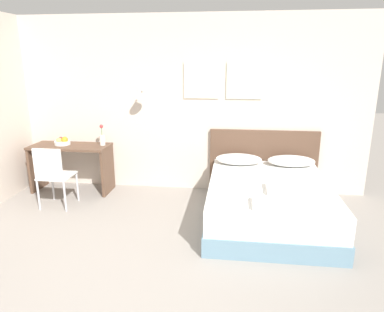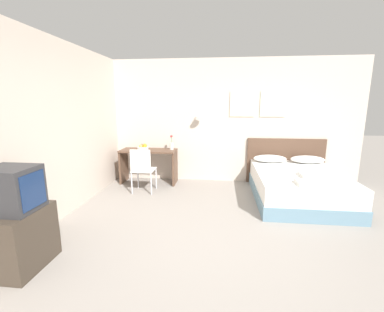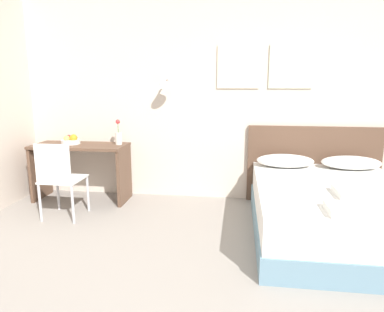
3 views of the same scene
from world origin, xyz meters
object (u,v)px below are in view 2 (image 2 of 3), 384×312
Objects in this scene: bed at (298,186)px; pillow_left at (270,159)px; folded_towel_near_foot at (311,175)px; folded_towel_mid_bed at (308,183)px; headboard at (285,161)px; tv_stand at (19,239)px; pillow_right at (307,159)px; fruit_bowl at (143,147)px; television at (11,189)px; desk at (149,160)px; desk_chair at (142,167)px; flower_vase at (172,145)px.

pillow_left is (-0.37, 0.75, 0.34)m from bed.
folded_towel_mid_bed is at bearing -113.25° from folded_towel_near_foot.
headboard is 4.85m from tv_stand.
fruit_bowl reaches higher than pillow_right.
pillow_left is 1.37× the size of television.
desk_chair is (0.06, -0.67, 0.00)m from desk.
desk_chair reaches higher than pillow_right.
pillow_left reaches higher than folded_towel_near_foot.
desk is at bearing -10.53° from fruit_bowl.
fruit_bowl is 0.63m from flower_vase.
television is (-3.49, -2.35, 0.61)m from bed.
television is (-3.49, -3.36, 0.38)m from headboard.
desk_chair reaches higher than tv_stand.
desk_chair is (-2.88, -0.97, 0.03)m from headboard.
pillow_right is (0.75, 0.00, 0.00)m from pillow_left.
bed is 2.89m from desk_chair.
headboard is 3.10m from fruit_bowl.
headboard is 1.31m from folded_towel_near_foot.
fruit_bowl is 0.74× the size of flower_vase.
desk is 5.03× the size of fruit_bowl.
folded_towel_near_foot is 0.29× the size of desk.
folded_towel_mid_bed is at bearing -106.95° from pillow_right.
bed is 1.64× the size of desk.
television reaches higher than pillow_right.
folded_towel_near_foot is at bearing 29.72° from tv_stand.
flower_vase is (-2.37, 1.52, 0.30)m from folded_towel_mid_bed.
pillow_left reaches higher than bed.
folded_towel_near_foot is 3.36m from fruit_bowl.
flower_vase reaches higher than fruit_bowl.
headboard is 4.94× the size of folded_towel_mid_bed.
fruit_bowl is at bearing -176.02° from flower_vase.
headboard reaches higher than folded_towel_mid_bed.
pillow_left is at bearing 0.79° from desk.
pillow_left is 1.00× the size of pillow_right.
flower_vase is at bearing -174.63° from headboard.
flower_vase reaches higher than desk.
folded_towel_mid_bed is (-0.08, -0.74, 0.29)m from bed.
desk is (-3.06, 1.01, -0.03)m from folded_towel_near_foot.
pillow_left is at bearing 116.62° from bed.
folded_towel_mid_bed is 3.78m from tv_stand.
flower_vase is (0.43, 0.74, 0.33)m from desk_chair.
desk_chair is at bearing 173.68° from folded_towel_near_foot.
headboard is at bearing 5.09° from fruit_bowl.
folded_towel_mid_bed is 3.35m from fruit_bowl.
folded_towel_near_foot is 3.01m from desk_chair.
folded_towel_near_foot is (0.49, -1.04, -0.05)m from pillow_left.
flower_vase is at bearing 3.98° from fruit_bowl.
television reaches higher than flower_vase.
flower_vase is (-2.07, 0.03, 0.25)m from pillow_left.
fruit_bowl reaches higher than tv_stand.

